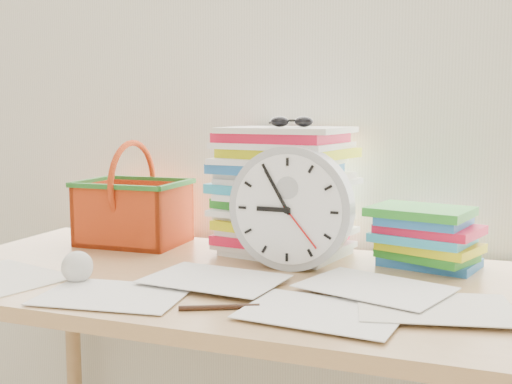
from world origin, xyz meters
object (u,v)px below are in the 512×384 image
at_px(desk, 234,309).
at_px(paper_stack, 282,191).
at_px(clock, 291,208).
at_px(book_stack, 423,237).
at_px(basket, 133,194).

relative_size(desk, paper_stack, 4.43).
distance_m(clock, book_stack, 0.31).
bearing_deg(basket, book_stack, -0.94).
bearing_deg(basket, clock, -15.37).
xyz_separation_m(clock, basket, (-0.48, 0.12, -0.00)).
height_order(paper_stack, clock, paper_stack).
xyz_separation_m(clock, book_stack, (0.27, 0.12, -0.07)).
distance_m(book_stack, basket, 0.75).
xyz_separation_m(paper_stack, clock, (0.07, -0.14, -0.02)).
height_order(paper_stack, basket, paper_stack).
bearing_deg(desk, clock, 45.31).
height_order(desk, basket, basket).
height_order(desk, paper_stack, paper_stack).
relative_size(clock, basket, 1.03).
distance_m(paper_stack, basket, 0.41).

